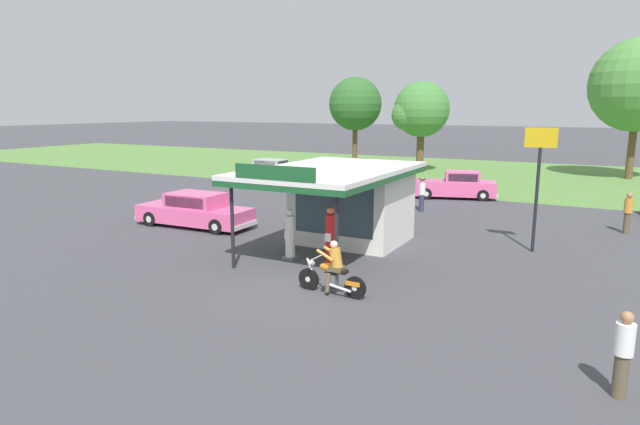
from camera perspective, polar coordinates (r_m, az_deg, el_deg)
ground_plane at (r=16.39m, az=-2.58°, el=-7.48°), size 300.00×300.00×0.00m
grass_verge_strip at (r=44.35m, az=17.75°, el=3.85°), size 120.00×24.00×0.01m
service_station_kiosk at (r=20.63m, az=2.98°, el=1.60°), size 4.72×7.58×3.55m
gas_pump_nearside at (r=18.61m, az=-3.24°, el=-2.56°), size 0.44×0.44×1.82m
gas_pump_offside at (r=17.83m, az=1.12°, el=-2.83°), size 0.44×0.44×2.02m
motorcycle_with_rider at (r=15.18m, az=1.36°, el=-6.41°), size 2.17×0.70×1.58m
featured_classic_sedan at (r=24.43m, az=-13.27°, el=0.16°), size 5.62×2.08×1.52m
parked_car_back_row_right at (r=33.99m, az=-0.12°, el=3.43°), size 5.07×2.23×1.45m
parked_car_back_row_centre_right at (r=32.37m, az=14.30°, el=2.79°), size 5.14×3.11×1.59m
parked_car_second_row_spare at (r=40.08m, az=-5.13°, el=4.57°), size 5.22×1.97×1.46m
bystander_strolling_foreground at (r=11.38m, az=29.72°, el=-12.90°), size 0.34×0.34×1.66m
bystander_standing_back_lot at (r=25.86m, az=30.10°, el=0.06°), size 0.34×0.34×1.76m
bystander_leaning_by_kiosk at (r=27.72m, az=10.86°, el=2.00°), size 0.37×0.37×1.71m
tree_oak_far_right at (r=44.78m, az=10.60°, el=10.68°), size 4.50×4.50×7.37m
tree_oak_centre at (r=50.09m, az=3.80°, el=11.39°), size 4.84×4.87×8.01m
tree_oak_distant_spare at (r=45.89m, az=30.95°, el=11.61°), size 6.78×6.78×10.25m
roadside_pole_sign at (r=20.74m, az=22.39°, el=4.46°), size 1.10×0.12×4.54m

